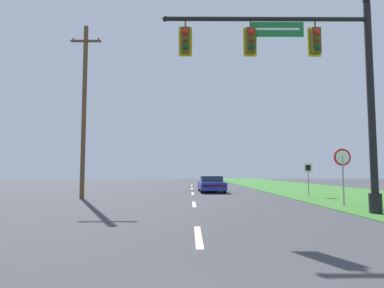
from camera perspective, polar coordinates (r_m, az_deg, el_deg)
name	(u,v)px	position (r m, az deg, el deg)	size (l,w,h in m)	color
grass_verge_right	(304,188)	(33.86, 18.20, -7.01)	(10.00, 110.00, 0.04)	#38752D
road_center_line	(193,194)	(24.13, 0.11, -8.28)	(0.16, 34.80, 0.01)	silver
signal_mast	(315,78)	(13.50, 19.82, 10.38)	(7.84, 0.47, 8.00)	black
car_ahead	(211,184)	(26.13, 3.23, -6.69)	(1.97, 4.48, 1.19)	black
stop_sign	(343,164)	(16.66, 23.80, -3.05)	(0.76, 0.07, 2.50)	gray
route_sign_post	(308,172)	(21.97, 18.79, -4.40)	(0.55, 0.06, 2.03)	gray
utility_pole_near	(84,108)	(21.13, -17.54, 5.76)	(1.80, 0.26, 10.20)	brown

